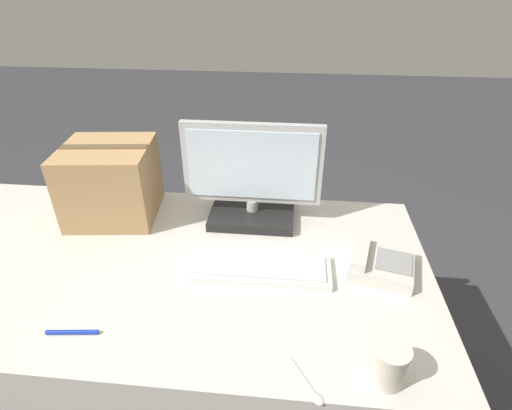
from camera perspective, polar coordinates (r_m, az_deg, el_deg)
The scene contains 9 objects.
ground_plane at distance 1.91m, azimuth -11.29°, elevation -25.24°, with size 12.00×12.00×0.00m, color #38383D.
office_desk at distance 1.62m, azimuth -12.69°, elevation -17.90°, with size 1.80×0.90×0.74m.
monitor at distance 1.46m, azimuth -0.55°, elevation 3.34°, with size 0.50×0.23×0.38m.
keyboard at distance 1.27m, azimuth 0.63°, elevation -8.96°, with size 0.44×0.15×0.03m.
desk_phone at distance 1.33m, azimuth 17.18°, elevation -7.97°, with size 0.23×0.22×0.07m.
paper_cup_right at distance 1.02m, azimuth 18.41°, elevation -20.77°, with size 0.09×0.09×0.11m.
spoon at distance 1.01m, azimuth 7.75°, elevation -24.51°, with size 0.09×0.12×0.00m.
cardboard_box at distance 1.59m, azimuth -20.02°, elevation 3.17°, with size 0.35×0.33×0.28m.
pen_marker at distance 1.20m, azimuth -24.78°, elevation -16.16°, with size 0.14×0.03×0.01m.
Camera 1 is at (0.44, -0.99, 1.57)m, focal length 28.00 mm.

